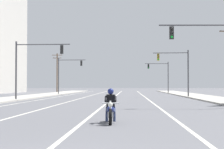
# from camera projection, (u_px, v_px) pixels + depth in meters

# --- Properties ---
(lane_stripe_center) EXTENTS (0.16, 100.00, 0.01)m
(lane_stripe_center) POSITION_uv_depth(u_px,v_px,m) (115.00, 97.00, 51.96)
(lane_stripe_center) COLOR beige
(lane_stripe_center) RESTS_ON ground
(lane_stripe_left) EXTENTS (0.16, 100.00, 0.01)m
(lane_stripe_left) POSITION_uv_depth(u_px,v_px,m) (87.00, 97.00, 52.13)
(lane_stripe_left) COLOR beige
(lane_stripe_left) RESTS_ON ground
(lane_stripe_right) EXTENTS (0.16, 100.00, 0.01)m
(lane_stripe_right) POSITION_uv_depth(u_px,v_px,m) (145.00, 97.00, 51.78)
(lane_stripe_right) COLOR beige
(lane_stripe_right) RESTS_ON ground
(lane_stripe_far_left) EXTENTS (0.16, 100.00, 0.01)m
(lane_stripe_far_left) POSITION_uv_depth(u_px,v_px,m) (59.00, 97.00, 52.31)
(lane_stripe_far_left) COLOR beige
(lane_stripe_far_left) RESTS_ON ground
(sidewalk_kerb_right) EXTENTS (4.40, 110.00, 0.14)m
(sidewalk_kerb_right) POSITION_uv_depth(u_px,v_px,m) (207.00, 98.00, 46.46)
(sidewalk_kerb_right) COLOR #ADA89E
(sidewalk_kerb_right) RESTS_ON ground
(sidewalk_kerb_left) EXTENTS (4.40, 110.00, 0.14)m
(sidewalk_kerb_left) POSITION_uv_depth(u_px,v_px,m) (23.00, 97.00, 47.48)
(sidewalk_kerb_left) COLOR #ADA89E
(sidewalk_kerb_left) RESTS_ON ground
(motorcycle_with_rider) EXTENTS (0.70, 2.19, 1.46)m
(motorcycle_with_rider) POSITION_uv_depth(u_px,v_px,m) (111.00, 109.00, 16.03)
(motorcycle_with_rider) COLOR black
(motorcycle_with_rider) RESTS_ON ground
(traffic_signal_near_right) EXTENTS (6.05, 0.50, 6.20)m
(traffic_signal_near_right) POSITION_uv_depth(u_px,v_px,m) (218.00, 49.00, 26.85)
(traffic_signal_near_right) COLOR #47474C
(traffic_signal_near_right) RESTS_ON ground
(traffic_signal_near_left) EXTENTS (5.81, 0.40, 6.20)m
(traffic_signal_near_left) POSITION_uv_depth(u_px,v_px,m) (32.00, 61.00, 39.77)
(traffic_signal_near_left) COLOR #47474C
(traffic_signal_near_left) RESTS_ON ground
(traffic_signal_mid_right) EXTENTS (4.65, 0.47, 6.20)m
(traffic_signal_mid_right) POSITION_uv_depth(u_px,v_px,m) (178.00, 66.00, 49.90)
(traffic_signal_mid_right) COLOR #47474C
(traffic_signal_mid_right) RESTS_ON ground
(traffic_signal_mid_left) EXTENTS (4.69, 0.46, 6.20)m
(traffic_signal_mid_left) POSITION_uv_depth(u_px,v_px,m) (66.00, 70.00, 64.21)
(traffic_signal_mid_left) COLOR #47474C
(traffic_signal_mid_left) RESTS_ON ground
(traffic_signal_far_right) EXTENTS (4.67, 0.55, 6.20)m
(traffic_signal_far_right) POSITION_uv_depth(u_px,v_px,m) (161.00, 73.00, 74.93)
(traffic_signal_far_right) COLOR #47474C
(traffic_signal_far_right) RESTS_ON ground
(utility_pole_left_far) EXTENTS (2.29, 0.26, 8.76)m
(utility_pole_left_far) POSITION_uv_depth(u_px,v_px,m) (57.00, 71.00, 85.54)
(utility_pole_left_far) COLOR brown
(utility_pole_left_far) RESTS_ON ground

